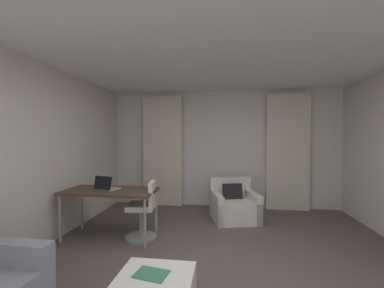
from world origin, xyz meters
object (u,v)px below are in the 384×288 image
object	(u,v)px
armchair	(234,206)
laptop	(106,187)
desk_chair	(144,213)
magazine_open	(151,274)
desk	(110,194)

from	to	relation	value
armchair	laptop	xyz separation A→B (m)	(-1.99, -1.12, 0.53)
desk_chair	magazine_open	bearing A→B (deg)	-69.09
desk_chair	magazine_open	size ratio (longest dim) A/B	2.82
armchair	laptop	distance (m)	2.35
armchair	desk_chair	bearing A→B (deg)	-142.00
desk	desk_chair	world-z (taller)	desk_chair
desk_chair	laptop	xyz separation A→B (m)	(-0.59, -0.03, 0.40)
armchair	desk	distance (m)	2.27
desk	magazine_open	distance (m)	1.96
desk	desk_chair	distance (m)	0.60
magazine_open	desk_chair	bearing A→B (deg)	110.91
armchair	magazine_open	bearing A→B (deg)	-106.41
laptop	armchair	bearing A→B (deg)	29.50
magazine_open	desk	bearing A→B (deg)	125.92
desk	desk_chair	xyz separation A→B (m)	(0.52, 0.03, -0.29)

